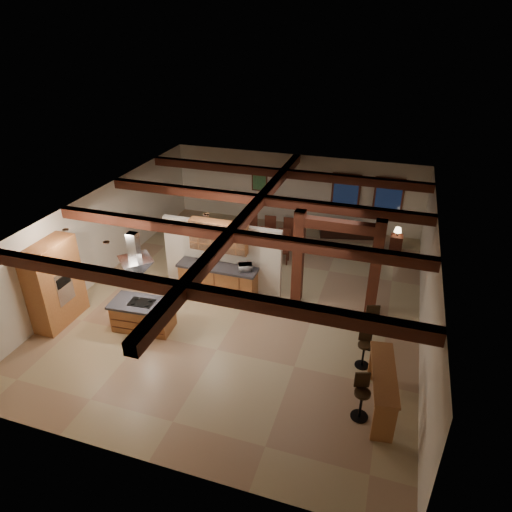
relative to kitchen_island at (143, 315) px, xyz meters
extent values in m
plane|color=tan|center=(2.26, 2.21, -0.42)|extent=(12.00, 12.00, 0.00)
plane|color=beige|center=(2.26, 8.21, 1.03)|extent=(10.00, 0.00, 10.00)
plane|color=beige|center=(2.26, -3.79, 1.03)|extent=(10.00, 0.00, 10.00)
plane|color=beige|center=(-2.74, 2.21, 1.03)|extent=(0.00, 12.00, 12.00)
plane|color=beige|center=(7.26, 2.21, 1.03)|extent=(0.00, 12.00, 12.00)
plane|color=#372411|center=(2.26, 2.21, 2.48)|extent=(12.00, 12.00, 0.00)
cube|color=#3C1A0F|center=(2.26, -1.79, 2.34)|extent=(10.00, 0.25, 0.28)
cube|color=#3C1A0F|center=(2.26, 0.91, 2.34)|extent=(10.00, 0.25, 0.28)
cube|color=#3C1A0F|center=(2.26, 3.51, 2.34)|extent=(10.00, 0.25, 0.28)
cube|color=#3C1A0F|center=(2.26, 6.21, 2.34)|extent=(10.00, 0.25, 0.28)
cube|color=#3C1A0F|center=(2.26, 2.21, 2.34)|extent=(0.28, 12.00, 0.28)
cube|color=#3C1A0F|center=(3.66, 2.71, 1.03)|extent=(0.30, 0.30, 2.90)
cube|color=#3C1A0F|center=(5.86, 2.71, 1.03)|extent=(0.30, 0.30, 2.90)
cube|color=#3C1A0F|center=(4.76, 2.71, 2.18)|extent=(2.50, 0.28, 0.28)
cube|color=beige|center=(1.26, 2.71, 0.68)|extent=(3.80, 0.18, 2.20)
cube|color=#9F6233|center=(-2.41, -0.39, 0.78)|extent=(0.64, 1.60, 2.40)
cube|color=silver|center=(-2.11, -0.39, 0.73)|extent=(0.06, 0.62, 0.95)
cube|color=black|center=(-2.07, -0.39, 0.93)|extent=(0.01, 0.50, 0.28)
cube|color=#9F6233|center=(1.26, 2.32, 0.01)|extent=(2.40, 0.60, 0.86)
cube|color=black|center=(1.26, 2.32, 0.48)|extent=(2.50, 0.66, 0.08)
cube|color=#9F6233|center=(1.26, 2.53, 1.43)|extent=(1.80, 0.34, 0.95)
cube|color=silver|center=(1.26, 2.35, 1.43)|extent=(1.74, 0.02, 0.90)
pyramid|color=silver|center=(0.00, 0.00, 1.30)|extent=(1.10, 1.10, 0.45)
cube|color=silver|center=(0.00, 0.00, 2.11)|extent=(0.26, 0.22, 0.73)
cube|color=#3C1A0F|center=(4.26, 8.15, 1.08)|extent=(1.10, 0.05, 1.70)
cube|color=black|center=(4.26, 8.12, 1.08)|extent=(0.95, 0.02, 1.55)
cube|color=#3C1A0F|center=(5.86, 8.15, 1.08)|extent=(1.10, 0.05, 1.70)
cube|color=black|center=(5.86, 8.12, 1.08)|extent=(0.95, 0.02, 1.55)
cube|color=#3C1A0F|center=(0.76, 8.15, 1.28)|extent=(0.65, 0.04, 0.85)
cube|color=#285E3B|center=(0.76, 8.12, 1.28)|extent=(0.55, 0.01, 0.75)
cylinder|color=silver|center=(-0.34, -0.59, 2.45)|extent=(0.16, 0.16, 0.03)
cylinder|color=silver|center=(1.26, 1.71, 2.45)|extent=(0.16, 0.16, 0.03)
cylinder|color=silver|center=(-1.74, -0.29, 2.45)|extent=(0.16, 0.16, 0.03)
cube|color=#9F6233|center=(0.00, 0.00, -0.04)|extent=(1.64, 0.91, 0.76)
cube|color=black|center=(0.00, 0.00, 0.37)|extent=(1.76, 1.02, 0.07)
cube|color=black|center=(0.00, 0.00, 0.41)|extent=(0.69, 0.49, 0.02)
imported|color=#3F1E0F|center=(1.92, 5.47, -0.14)|extent=(1.82, 1.40, 0.56)
imported|color=black|center=(4.48, 7.71, -0.12)|extent=(2.18, 1.25, 0.60)
imported|color=#B3B3B8|center=(2.16, 2.32, 0.63)|extent=(0.47, 0.41, 0.22)
cube|color=#9F6233|center=(6.41, -0.98, 0.59)|extent=(0.75, 2.03, 0.06)
cube|color=#9F6233|center=(6.53, -1.87, 0.07)|extent=(0.46, 0.16, 0.99)
cube|color=#9F6233|center=(6.30, -0.10, 0.07)|extent=(0.46, 0.16, 0.99)
cube|color=#3C1A0F|center=(6.37, 7.08, -0.15)|extent=(0.45, 0.45, 0.54)
cylinder|color=black|center=(6.37, 7.08, 0.20)|extent=(0.06, 0.06, 0.16)
cone|color=beige|center=(6.37, 7.08, 0.35)|extent=(0.27, 0.27, 0.18)
cylinder|color=black|center=(6.04, -1.39, 0.27)|extent=(0.34, 0.34, 0.07)
cube|color=black|center=(5.99, -1.23, 0.49)|extent=(0.32, 0.13, 0.38)
cylinder|color=black|center=(6.04, -1.39, -0.08)|extent=(0.06, 0.06, 0.67)
cylinder|color=black|center=(6.04, -1.39, -0.40)|extent=(0.38, 0.38, 0.03)
cylinder|color=black|center=(5.91, 0.28, 0.22)|extent=(0.32, 0.32, 0.06)
cube|color=black|center=(5.89, 0.43, 0.42)|extent=(0.30, 0.07, 0.36)
cylinder|color=black|center=(5.91, 0.28, -0.10)|extent=(0.05, 0.05, 0.62)
cylinder|color=black|center=(5.91, 0.28, -0.41)|extent=(0.36, 0.36, 0.03)
cylinder|color=black|center=(6.03, 1.09, 0.31)|extent=(0.37, 0.37, 0.07)
cube|color=black|center=(5.98, 1.26, 0.54)|extent=(0.34, 0.14, 0.41)
cylinder|color=black|center=(6.03, 1.09, -0.06)|extent=(0.06, 0.06, 0.71)
cylinder|color=black|center=(6.03, 1.09, -0.40)|extent=(0.41, 0.41, 0.03)
cube|color=#3C1A0F|center=(1.27, 4.71, 0.03)|extent=(0.45, 0.45, 0.06)
cube|color=#3C1A0F|center=(1.25, 4.92, 0.40)|extent=(0.42, 0.08, 0.75)
cylinder|color=#3C1A0F|center=(1.11, 4.53, -0.21)|extent=(0.05, 0.05, 0.42)
cylinder|color=#3C1A0F|center=(1.45, 4.56, -0.21)|extent=(0.05, 0.05, 0.42)
cylinder|color=#3C1A0F|center=(1.09, 4.87, -0.21)|extent=(0.05, 0.05, 0.42)
cylinder|color=#3C1A0F|center=(1.43, 4.90, -0.21)|extent=(0.05, 0.05, 0.42)
cube|color=#3C1A0F|center=(1.16, 6.11, 0.03)|extent=(0.45, 0.45, 0.06)
cube|color=#3C1A0F|center=(1.18, 5.90, 0.40)|extent=(0.42, 0.08, 0.75)
cylinder|color=#3C1A0F|center=(1.32, 6.30, -0.21)|extent=(0.05, 0.05, 0.42)
cylinder|color=#3C1A0F|center=(0.98, 6.27, -0.21)|extent=(0.05, 0.05, 0.42)
cylinder|color=#3C1A0F|center=(1.35, 5.96, -0.21)|extent=(0.05, 0.05, 0.42)
cylinder|color=#3C1A0F|center=(1.01, 5.93, -0.21)|extent=(0.05, 0.05, 0.42)
cube|color=#3C1A0F|center=(1.97, 4.77, 0.03)|extent=(0.45, 0.45, 0.06)
cube|color=#3C1A0F|center=(1.95, 4.98, 0.40)|extent=(0.42, 0.08, 0.75)
cylinder|color=#3C1A0F|center=(1.81, 4.58, -0.21)|extent=(0.05, 0.05, 0.42)
cylinder|color=#3C1A0F|center=(2.15, 4.61, -0.21)|extent=(0.05, 0.05, 0.42)
cylinder|color=#3C1A0F|center=(1.79, 4.92, -0.21)|extent=(0.05, 0.05, 0.42)
cylinder|color=#3C1A0F|center=(2.13, 4.95, -0.21)|extent=(0.05, 0.05, 0.42)
cube|color=#3C1A0F|center=(1.86, 6.17, 0.03)|extent=(0.45, 0.45, 0.06)
cube|color=#3C1A0F|center=(1.88, 5.96, 0.40)|extent=(0.42, 0.08, 0.75)
cylinder|color=#3C1A0F|center=(2.02, 6.35, -0.21)|extent=(0.05, 0.05, 0.42)
cylinder|color=#3C1A0F|center=(1.68, 6.32, -0.21)|extent=(0.05, 0.05, 0.42)
cylinder|color=#3C1A0F|center=(2.05, 6.01, -0.21)|extent=(0.05, 0.05, 0.42)
cylinder|color=#3C1A0F|center=(1.71, 5.98, -0.21)|extent=(0.05, 0.05, 0.42)
cube|color=#3C1A0F|center=(2.67, 4.82, 0.03)|extent=(0.45, 0.45, 0.06)
cube|color=#3C1A0F|center=(2.65, 5.03, 0.40)|extent=(0.42, 0.08, 0.75)
cylinder|color=#3C1A0F|center=(2.51, 4.64, -0.21)|extent=(0.05, 0.05, 0.42)
cylinder|color=#3C1A0F|center=(2.85, 4.66, -0.21)|extent=(0.05, 0.05, 0.42)
cylinder|color=#3C1A0F|center=(2.48, 4.98, -0.21)|extent=(0.05, 0.05, 0.42)
cylinder|color=#3C1A0F|center=(2.82, 5.00, -0.21)|extent=(0.05, 0.05, 0.42)
cube|color=#3C1A0F|center=(2.56, 6.22, 0.03)|extent=(0.45, 0.45, 0.06)
cube|color=#3C1A0F|center=(2.58, 6.01, 0.40)|extent=(0.42, 0.08, 0.75)
cylinder|color=#3C1A0F|center=(2.72, 6.40, -0.21)|extent=(0.05, 0.05, 0.42)
cylinder|color=#3C1A0F|center=(2.38, 6.38, -0.21)|extent=(0.05, 0.05, 0.42)
cylinder|color=#3C1A0F|center=(2.74, 6.06, -0.21)|extent=(0.05, 0.05, 0.42)
cylinder|color=#3C1A0F|center=(2.40, 6.04, -0.21)|extent=(0.05, 0.05, 0.42)
camera|label=1|loc=(6.08, -8.79, 7.30)|focal=32.00mm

